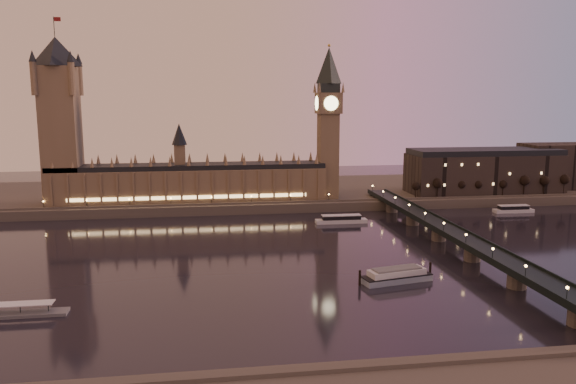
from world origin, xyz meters
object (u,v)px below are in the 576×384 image
cruise_boat_b (513,209)px  moored_barge (397,275)px  cruise_boat_a (341,219)px  pontoon_pier (9,313)px

cruise_boat_b → moored_barge: 175.72m
moored_barge → cruise_boat_a: bearing=76.3°
cruise_boat_a → pontoon_pier: bearing=-138.6°
cruise_boat_a → cruise_boat_b: 120.82m
cruise_boat_b → moored_barge: bearing=-133.8°
pontoon_pier → cruise_boat_a: bearing=40.4°
cruise_boat_b → cruise_boat_a: bearing=-172.1°
moored_barge → cruise_boat_b: bearing=33.5°
cruise_boat_b → pontoon_pier: pontoon_pier is taller
cruise_boat_a → moored_barge: size_ratio=0.93×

